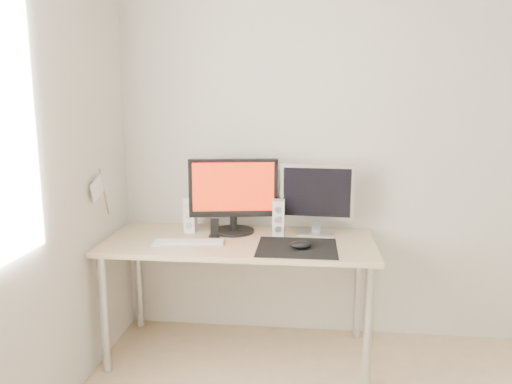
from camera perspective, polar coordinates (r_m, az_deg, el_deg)
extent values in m
plane|color=silver|center=(3.27, 15.37, 4.84)|extent=(3.50, 0.00, 3.50)
cube|color=black|center=(2.84, 4.71, -6.34)|extent=(0.45, 0.40, 0.00)
ellipsoid|color=black|center=(2.81, 5.12, -6.07)|extent=(0.12, 0.07, 0.04)
cube|color=#D1B587|center=(3.00, -1.91, -5.74)|extent=(1.60, 0.70, 0.03)
cylinder|color=silver|center=(3.05, -16.94, -13.21)|extent=(0.05, 0.05, 0.70)
cylinder|color=silver|center=(2.85, 12.68, -14.78)|extent=(0.05, 0.05, 0.70)
cylinder|color=silver|center=(3.55, -13.27, -9.55)|extent=(0.05, 0.05, 0.70)
cylinder|color=silver|center=(3.38, 11.58, -10.55)|extent=(0.05, 0.05, 0.70)
cylinder|color=black|center=(3.16, -2.58, -4.46)|extent=(0.30, 0.30, 0.02)
cylinder|color=black|center=(3.14, -2.59, -3.26)|extent=(0.05, 0.05, 0.12)
cube|color=black|center=(3.08, -2.60, 0.48)|extent=(0.55, 0.13, 0.36)
cube|color=#F23F0C|center=(3.06, -2.60, 0.58)|extent=(0.49, 0.08, 0.30)
cube|color=silver|center=(3.14, 6.89, -4.60)|extent=(0.23, 0.18, 0.01)
cube|color=#B6B6B8|center=(3.13, 6.91, -3.58)|extent=(0.05, 0.04, 0.10)
cube|color=silver|center=(3.09, 6.99, 0.02)|extent=(0.45, 0.07, 0.34)
cube|color=black|center=(3.06, 6.97, -0.06)|extent=(0.41, 0.04, 0.30)
cube|color=white|center=(3.16, -7.52, -2.58)|extent=(0.07, 0.08, 0.22)
cylinder|color=#B0AFB2|center=(3.14, -7.68, -3.83)|extent=(0.04, 0.01, 0.04)
cylinder|color=silver|center=(3.12, -7.70, -2.76)|extent=(0.04, 0.01, 0.04)
cylinder|color=silver|center=(3.11, -7.73, -1.67)|extent=(0.04, 0.01, 0.04)
cube|color=white|center=(3.05, 2.60, -2.98)|extent=(0.07, 0.08, 0.22)
cylinder|color=#B9B9BB|center=(3.03, 2.54, -4.28)|extent=(0.04, 0.01, 0.04)
cylinder|color=silver|center=(3.01, 2.55, -3.17)|extent=(0.04, 0.01, 0.04)
cylinder|color=#B2B2B4|center=(3.00, 2.56, -2.05)|extent=(0.04, 0.01, 0.04)
cube|color=silver|center=(2.94, -7.66, -5.78)|extent=(0.43, 0.16, 0.01)
cube|color=white|center=(2.93, -7.67, -5.63)|extent=(0.41, 0.14, 0.01)
cube|color=black|center=(3.06, -4.73, -4.98)|extent=(0.06, 0.06, 0.01)
cube|color=black|center=(3.05, -4.75, -3.95)|extent=(0.05, 0.02, 0.10)
cylinder|color=#A57F54|center=(3.06, -16.97, 0.01)|extent=(0.01, 0.10, 0.29)
cube|color=white|center=(2.97, -17.65, 0.45)|extent=(0.00, 0.19, 0.15)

